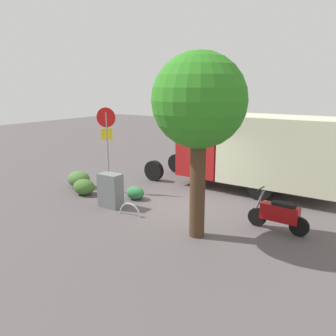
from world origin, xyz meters
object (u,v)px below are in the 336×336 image
at_px(street_tree, 199,103).
at_px(utility_cabinet, 111,190).
at_px(motorcycle, 279,214).
at_px(stop_sign, 107,136).
at_px(bike_rack_hoop, 130,215).
at_px(box_truck_near, 258,151).

distance_m(street_tree, utility_cabinet, 4.85).
bearing_deg(street_tree, utility_cabinet, -7.04).
bearing_deg(motorcycle, stop_sign, 1.96).
relative_size(motorcycle, stop_sign, 0.54).
bearing_deg(stop_sign, bike_rack_hoop, 146.79).
bearing_deg(bike_rack_hoop, box_truck_near, -116.80).
bearing_deg(box_truck_near, utility_cabinet, 52.47).
distance_m(street_tree, bike_rack_hoop, 4.52).
height_order(box_truck_near, motorcycle, box_truck_near).
distance_m(box_truck_near, street_tree, 5.46).
distance_m(box_truck_near, bike_rack_hoop, 5.73).
distance_m(box_truck_near, utility_cabinet, 5.93).
relative_size(box_truck_near, street_tree, 1.58).
relative_size(street_tree, bike_rack_hoop, 5.93).
distance_m(box_truck_near, motorcycle, 4.13).
height_order(utility_cabinet, bike_rack_hoop, utility_cabinet).
bearing_deg(utility_cabinet, stop_sign, -44.54).
height_order(motorcycle, bike_rack_hoop, motorcycle).
distance_m(stop_sign, bike_rack_hoop, 3.66).
relative_size(stop_sign, utility_cabinet, 2.81).
bearing_deg(bike_rack_hoop, street_tree, 176.29).
height_order(street_tree, bike_rack_hoop, street_tree).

